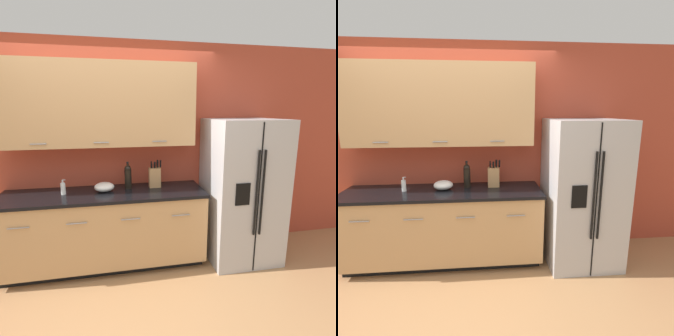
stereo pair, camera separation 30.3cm
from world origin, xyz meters
TOP-DOWN VIEW (x-y plane):
  - ground_plane at (0.00, 0.00)m, footprint 14.00×14.00m
  - wall_back at (-0.04, 1.15)m, footprint 10.00×0.39m
  - counter_unit at (-0.11, 0.87)m, footprint 2.28×0.64m
  - refrigerator at (1.52, 0.78)m, footprint 0.83×0.81m
  - knife_block at (0.48, 0.97)m, footprint 0.15×0.11m
  - wine_bottle at (0.16, 0.97)m, footprint 0.08×0.08m
  - soap_dispenser at (-0.55, 0.88)m, footprint 0.06×0.05m
  - mixing_bowl at (-0.11, 0.91)m, footprint 0.22×0.22m

SIDE VIEW (x-z plane):
  - ground_plane at x=0.00m, z-range 0.00..0.00m
  - counter_unit at x=-0.11m, z-range 0.01..0.91m
  - refrigerator at x=1.52m, z-range 0.00..1.71m
  - mixing_bowl at x=-0.11m, z-range 0.90..1.01m
  - soap_dispenser at x=-0.55m, z-range 0.89..1.05m
  - knife_block at x=0.48m, z-range 0.86..1.19m
  - wine_bottle at x=0.16m, z-range 0.89..1.21m
  - wall_back at x=-0.04m, z-range 0.18..2.78m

